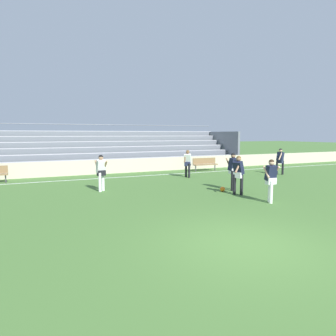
{
  "coord_description": "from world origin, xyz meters",
  "views": [
    {
      "loc": [
        -4.52,
        -5.4,
        2.56
      ],
      "look_at": [
        1.47,
        7.66,
        0.94
      ],
      "focal_mm": 32.43,
      "sensor_mm": 36.0,
      "label": 1
    }
  ],
  "objects_px": {
    "bleacher_stand": "(88,149)",
    "player_dark_deep_cover": "(233,168)",
    "player_white_overlapping": "(188,161)",
    "player_dark_wide_left": "(280,159)",
    "soccer_ball": "(222,189)",
    "player_white_trailing_run": "(101,170)",
    "player_dark_pressing_high": "(238,172)",
    "player_dark_dropping_back": "(271,177)",
    "bench_far_right": "(205,163)"
  },
  "relations": [
    {
      "from": "bleacher_stand",
      "to": "player_dark_deep_cover",
      "type": "xyz_separation_m",
      "value": [
        4.53,
        -11.23,
        -0.45
      ]
    },
    {
      "from": "player_white_overlapping",
      "to": "player_dark_wide_left",
      "type": "relative_size",
      "value": 0.98
    },
    {
      "from": "player_dark_wide_left",
      "to": "soccer_ball",
      "type": "bearing_deg",
      "value": -153.65
    },
    {
      "from": "player_dark_deep_cover",
      "to": "player_dark_wide_left",
      "type": "height_order",
      "value": "player_dark_deep_cover"
    },
    {
      "from": "player_white_trailing_run",
      "to": "player_dark_wide_left",
      "type": "height_order",
      "value": "player_dark_wide_left"
    },
    {
      "from": "player_dark_pressing_high",
      "to": "player_white_overlapping",
      "type": "height_order",
      "value": "player_dark_pressing_high"
    },
    {
      "from": "player_dark_pressing_high",
      "to": "player_dark_deep_cover",
      "type": "xyz_separation_m",
      "value": [
        0.46,
        0.99,
        0.03
      ]
    },
    {
      "from": "player_dark_dropping_back",
      "to": "player_dark_wide_left",
      "type": "height_order",
      "value": "player_dark_wide_left"
    },
    {
      "from": "bench_far_right",
      "to": "player_dark_dropping_back",
      "type": "xyz_separation_m",
      "value": [
        -2.94,
        -9.44,
        0.42
      ]
    },
    {
      "from": "bleacher_stand",
      "to": "player_white_overlapping",
      "type": "distance_m",
      "value": 8.19
    },
    {
      "from": "soccer_ball",
      "to": "bench_far_right",
      "type": "bearing_deg",
      "value": 64.36
    },
    {
      "from": "player_white_overlapping",
      "to": "player_dark_deep_cover",
      "type": "bearing_deg",
      "value": -91.0
    },
    {
      "from": "player_dark_deep_cover",
      "to": "player_white_trailing_run",
      "type": "height_order",
      "value": "player_dark_deep_cover"
    },
    {
      "from": "player_dark_pressing_high",
      "to": "player_dark_dropping_back",
      "type": "bearing_deg",
      "value": -83.45
    },
    {
      "from": "player_white_overlapping",
      "to": "player_dark_dropping_back",
      "type": "distance_m",
      "value": 7.16
    },
    {
      "from": "player_dark_deep_cover",
      "to": "player_dark_dropping_back",
      "type": "xyz_separation_m",
      "value": [
        -0.27,
        -2.67,
        -0.05
      ]
    },
    {
      "from": "player_white_overlapping",
      "to": "player_dark_wide_left",
      "type": "height_order",
      "value": "player_dark_wide_left"
    },
    {
      "from": "player_white_overlapping",
      "to": "player_white_trailing_run",
      "type": "height_order",
      "value": "player_white_trailing_run"
    },
    {
      "from": "bleacher_stand",
      "to": "player_white_overlapping",
      "type": "height_order",
      "value": "bleacher_stand"
    },
    {
      "from": "bench_far_right",
      "to": "player_dark_pressing_high",
      "type": "xyz_separation_m",
      "value": [
        -3.14,
        -7.75,
        0.44
      ]
    },
    {
      "from": "player_white_trailing_run",
      "to": "soccer_ball",
      "type": "distance_m",
      "value": 5.48
    },
    {
      "from": "bleacher_stand",
      "to": "player_dark_wide_left",
      "type": "height_order",
      "value": "bleacher_stand"
    },
    {
      "from": "bench_far_right",
      "to": "player_dark_wide_left",
      "type": "relative_size",
      "value": 1.09
    },
    {
      "from": "player_dark_pressing_high",
      "to": "player_dark_wide_left",
      "type": "relative_size",
      "value": 1.0
    },
    {
      "from": "player_white_overlapping",
      "to": "player_dark_pressing_high",
      "type": "bearing_deg",
      "value": -95.61
    },
    {
      "from": "player_dark_pressing_high",
      "to": "soccer_ball",
      "type": "height_order",
      "value": "player_dark_pressing_high"
    },
    {
      "from": "bench_far_right",
      "to": "player_dark_pressing_high",
      "type": "height_order",
      "value": "player_dark_pressing_high"
    },
    {
      "from": "bleacher_stand",
      "to": "bench_far_right",
      "type": "height_order",
      "value": "bleacher_stand"
    },
    {
      "from": "bench_far_right",
      "to": "player_dark_wide_left",
      "type": "distance_m",
      "value": 4.92
    },
    {
      "from": "player_dark_deep_cover",
      "to": "soccer_ball",
      "type": "distance_m",
      "value": 1.1
    },
    {
      "from": "player_dark_wide_left",
      "to": "player_white_trailing_run",
      "type": "bearing_deg",
      "value": -175.27
    },
    {
      "from": "player_dark_pressing_high",
      "to": "player_dark_wide_left",
      "type": "bearing_deg",
      "value": 32.78
    },
    {
      "from": "soccer_ball",
      "to": "player_dark_deep_cover",
      "type": "bearing_deg",
      "value": 9.83
    },
    {
      "from": "bleacher_stand",
      "to": "player_dark_wide_left",
      "type": "xyz_separation_m",
      "value": [
        10.54,
        -8.05,
        -0.49
      ]
    },
    {
      "from": "bleacher_stand",
      "to": "player_white_trailing_run",
      "type": "relative_size",
      "value": 14.45
    },
    {
      "from": "player_dark_deep_cover",
      "to": "player_white_trailing_run",
      "type": "distance_m",
      "value": 5.94
    },
    {
      "from": "player_dark_wide_left",
      "to": "soccer_ball",
      "type": "height_order",
      "value": "player_dark_wide_left"
    },
    {
      "from": "player_dark_deep_cover",
      "to": "soccer_ball",
      "type": "xyz_separation_m",
      "value": [
        -0.62,
        -0.11,
        -0.91
      ]
    },
    {
      "from": "bench_far_right",
      "to": "soccer_ball",
      "type": "xyz_separation_m",
      "value": [
        -3.3,
        -6.87,
        -0.44
      ]
    },
    {
      "from": "player_white_overlapping",
      "to": "player_dark_dropping_back",
      "type": "bearing_deg",
      "value": -92.75
    },
    {
      "from": "player_white_overlapping",
      "to": "player_dark_wide_left",
      "type": "distance_m",
      "value": 6.07
    },
    {
      "from": "player_dark_pressing_high",
      "to": "soccer_ball",
      "type": "distance_m",
      "value": 1.25
    },
    {
      "from": "player_dark_dropping_back",
      "to": "bleacher_stand",
      "type": "bearing_deg",
      "value": 107.06
    },
    {
      "from": "bleacher_stand",
      "to": "soccer_ball",
      "type": "xyz_separation_m",
      "value": [
        3.91,
        -11.33,
        -1.36
      ]
    },
    {
      "from": "bench_far_right",
      "to": "soccer_ball",
      "type": "height_order",
      "value": "bench_far_right"
    },
    {
      "from": "player_dark_dropping_back",
      "to": "player_white_trailing_run",
      "type": "relative_size",
      "value": 0.99
    },
    {
      "from": "player_dark_dropping_back",
      "to": "soccer_ball",
      "type": "bearing_deg",
      "value": 97.91
    },
    {
      "from": "bench_far_right",
      "to": "player_dark_deep_cover",
      "type": "distance_m",
      "value": 7.29
    },
    {
      "from": "player_dark_dropping_back",
      "to": "soccer_ball",
      "type": "relative_size",
      "value": 7.39
    },
    {
      "from": "bench_far_right",
      "to": "bleacher_stand",
      "type": "bearing_deg",
      "value": 148.25
    }
  ]
}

